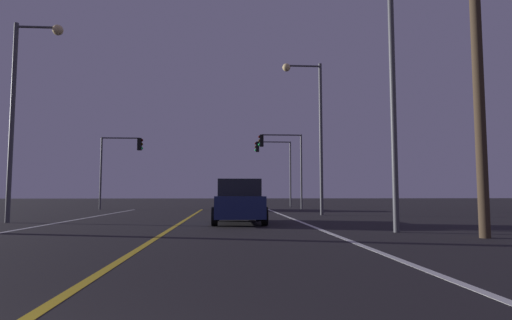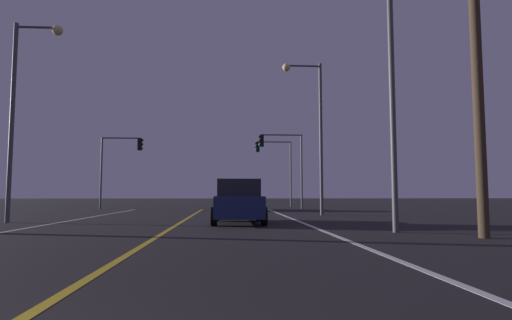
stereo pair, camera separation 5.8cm
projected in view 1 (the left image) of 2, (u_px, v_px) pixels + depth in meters
The scene contains 12 objects.
lane_edge_right at pixel (322, 230), 13.15m from camera, with size 0.16×35.43×0.01m, color silver.
lane_edge_left at pixel (4, 232), 12.49m from camera, with size 0.16×35.43×0.01m, color silver.
lane_center_divider at pixel (167, 231), 12.82m from camera, with size 0.16×35.43×0.01m, color gold.
car_ahead_far at pixel (236, 198), 29.30m from camera, with size 2.02×4.30×1.70m.
car_lead_same_lane at pixel (239, 202), 16.36m from camera, with size 2.02×4.30×1.70m.
traffic_light_near_right at pixel (281, 153), 31.67m from camera, with size 3.36×0.36×5.66m.
traffic_light_near_left at pixel (121, 156), 30.84m from camera, with size 3.08×0.36×5.31m.
traffic_light_far_right at pixel (274, 158), 37.15m from camera, with size 3.27×0.36×5.80m.
street_lamp_right_near at pixel (379, 69), 12.83m from camera, with size 1.93×0.44×7.85m.
street_lamp_left_mid at pixel (24, 95), 17.02m from camera, with size 1.97×0.44×8.18m.
street_lamp_right_far at pixel (312, 118), 22.68m from camera, with size 2.18×0.44×8.28m.
utility_pole_right at pixel (476, 38), 11.30m from camera, with size 2.20×0.28×10.14m.
Camera 1 is at (1.84, -1.39, 1.15)m, focal length 29.32 mm.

